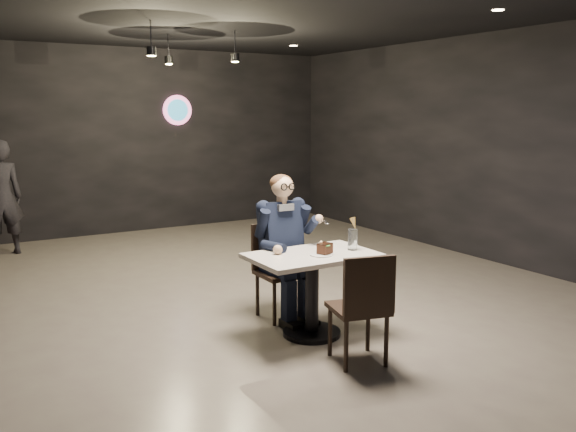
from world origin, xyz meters
TOP-DOWN VIEW (x-y plane):
  - floor at (0.00, 0.00)m, footprint 9.00×9.00m
  - wall_sign at (0.80, 4.47)m, footprint 0.50×0.06m
  - pendant_lights at (0.00, 2.00)m, footprint 1.40×1.20m
  - main_table at (-0.06, -1.06)m, footprint 1.10×0.70m
  - chair_far at (-0.06, -0.51)m, footprint 0.42×0.46m
  - chair_near at (-0.06, -1.73)m, footprint 0.52×0.54m
  - seated_man at (-0.06, -0.51)m, footprint 0.60×0.80m
  - dessert_plate at (-0.03, -1.15)m, footprint 0.19×0.19m
  - cake_slice at (0.01, -1.15)m, footprint 0.14×0.13m
  - mint_leaf at (0.00, -1.20)m, footprint 0.06×0.04m
  - sundae_glass at (0.34, -1.11)m, footprint 0.09×0.09m
  - wafer_cone at (0.36, -1.10)m, footprint 0.07×0.07m
  - passerby at (-2.07, 3.76)m, footprint 0.62×0.44m

SIDE VIEW (x-z plane):
  - floor at x=0.00m, z-range 0.00..0.00m
  - main_table at x=-0.06m, z-range 0.00..0.75m
  - chair_far at x=-0.06m, z-range 0.00..0.92m
  - chair_near at x=-0.06m, z-range 0.00..0.92m
  - seated_man at x=-0.06m, z-range 0.00..1.44m
  - dessert_plate at x=-0.03m, z-range 0.75..0.76m
  - cake_slice at x=0.01m, z-range 0.76..0.85m
  - passerby at x=-2.07m, z-range 0.00..1.61m
  - mint_leaf at x=0.00m, z-range 0.84..0.85m
  - sundae_glass at x=0.34m, z-range 0.75..0.94m
  - wafer_cone at x=0.36m, z-range 0.93..1.04m
  - wall_sign at x=0.80m, z-range 1.75..2.25m
  - pendant_lights at x=0.00m, z-range 2.70..3.06m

